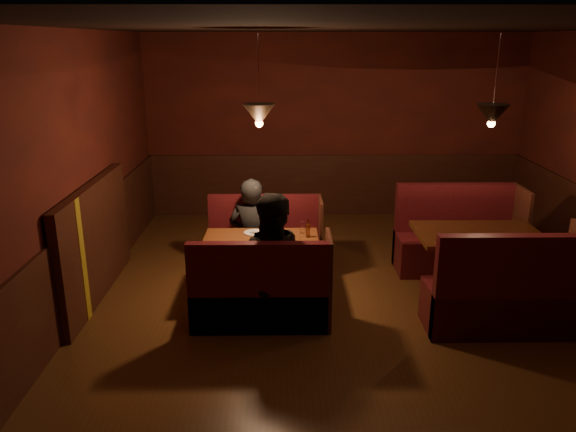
{
  "coord_description": "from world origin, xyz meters",
  "views": [
    {
      "loc": [
        -0.85,
        -5.47,
        2.79
      ],
      "look_at": [
        -0.78,
        0.37,
        0.95
      ],
      "focal_mm": 35.0,
      "sensor_mm": 36.0,
      "label": 1
    }
  ],
  "objects_px": {
    "main_table": "(262,252)",
    "diner_a": "(252,214)",
    "main_bench_far": "(266,248)",
    "second_table": "(478,249)",
    "main_bench_near": "(262,299)",
    "diner_b": "(278,244)",
    "second_bench_near": "(506,301)",
    "second_bench_far": "(457,243)"
  },
  "relations": [
    {
      "from": "second_bench_near",
      "to": "diner_b",
      "type": "relative_size",
      "value": 0.88
    },
    {
      "from": "main_table",
      "to": "second_bench_far",
      "type": "distance_m",
      "value": 2.54
    },
    {
      "from": "second_bench_near",
      "to": "diner_a",
      "type": "height_order",
      "value": "diner_a"
    },
    {
      "from": "second_table",
      "to": "second_bench_far",
      "type": "height_order",
      "value": "second_bench_far"
    },
    {
      "from": "second_table",
      "to": "diner_a",
      "type": "distance_m",
      "value": 2.62
    },
    {
      "from": "main_table",
      "to": "second_table",
      "type": "height_order",
      "value": "main_table"
    },
    {
      "from": "diner_b",
      "to": "main_bench_near",
      "type": "bearing_deg",
      "value": -146.51
    },
    {
      "from": "main_bench_near",
      "to": "second_bench_near",
      "type": "bearing_deg",
      "value": -3.35
    },
    {
      "from": "main_bench_near",
      "to": "main_table",
      "type": "bearing_deg",
      "value": 91.12
    },
    {
      "from": "main_bench_near",
      "to": "diner_b",
      "type": "bearing_deg",
      "value": 33.89
    },
    {
      "from": "main_bench_far",
      "to": "second_bench_near",
      "type": "xyz_separation_m",
      "value": [
        2.4,
        -1.59,
        0.04
      ]
    },
    {
      "from": "main_table",
      "to": "second_table",
      "type": "distance_m",
      "value": 2.39
    },
    {
      "from": "main_bench_near",
      "to": "second_bench_far",
      "type": "xyz_separation_m",
      "value": [
        2.4,
        1.49,
        0.04
      ]
    },
    {
      "from": "second_bench_near",
      "to": "diner_b",
      "type": "height_order",
      "value": "diner_b"
    },
    {
      "from": "main_bench_far",
      "to": "second_table",
      "type": "bearing_deg",
      "value": -18.0
    },
    {
      "from": "main_table",
      "to": "main_bench_far",
      "type": "height_order",
      "value": "main_bench_far"
    },
    {
      "from": "main_bench_near",
      "to": "diner_a",
      "type": "relative_size",
      "value": 0.89
    },
    {
      "from": "main_bench_far",
      "to": "second_bench_far",
      "type": "bearing_deg",
      "value": 1.05
    },
    {
      "from": "second_table",
      "to": "second_bench_near",
      "type": "relative_size",
      "value": 0.9
    },
    {
      "from": "main_table",
      "to": "second_bench_near",
      "type": "bearing_deg",
      "value": -19.67
    },
    {
      "from": "main_bench_far",
      "to": "second_bench_near",
      "type": "height_order",
      "value": "second_bench_near"
    },
    {
      "from": "diner_a",
      "to": "main_bench_near",
      "type": "bearing_deg",
      "value": 110.36
    },
    {
      "from": "main_table",
      "to": "main_bench_near",
      "type": "height_order",
      "value": "main_bench_near"
    },
    {
      "from": "second_table",
      "to": "main_table",
      "type": "bearing_deg",
      "value": 178.81
    },
    {
      "from": "main_bench_far",
      "to": "main_table",
      "type": "bearing_deg",
      "value": -91.12
    },
    {
      "from": "main_table",
      "to": "diner_a",
      "type": "height_order",
      "value": "diner_a"
    },
    {
      "from": "main_bench_near",
      "to": "second_bench_far",
      "type": "height_order",
      "value": "second_bench_far"
    },
    {
      "from": "main_table",
      "to": "second_table",
      "type": "xyz_separation_m",
      "value": [
        2.39,
        -0.05,
        0.04
      ]
    },
    {
      "from": "main_bench_near",
      "to": "diner_a",
      "type": "xyz_separation_m",
      "value": [
        -0.16,
        1.3,
        0.49
      ]
    },
    {
      "from": "main_bench_far",
      "to": "second_bench_near",
      "type": "bearing_deg",
      "value": -33.4
    },
    {
      "from": "second_bench_near",
      "to": "second_bench_far",
      "type": "bearing_deg",
      "value": 90.0
    },
    {
      "from": "main_bench_far",
      "to": "main_bench_near",
      "type": "xyz_separation_m",
      "value": [
        0.0,
        -1.44,
        0.0
      ]
    },
    {
      "from": "second_table",
      "to": "diner_b",
      "type": "xyz_separation_m",
      "value": [
        -2.21,
        -0.56,
        0.29
      ]
    },
    {
      "from": "main_bench_near",
      "to": "diner_a",
      "type": "height_order",
      "value": "diner_a"
    },
    {
      "from": "main_table",
      "to": "diner_b",
      "type": "height_order",
      "value": "diner_b"
    },
    {
      "from": "second_bench_near",
      "to": "main_bench_near",
      "type": "bearing_deg",
      "value": 176.65
    },
    {
      "from": "diner_a",
      "to": "main_table",
      "type": "bearing_deg",
      "value": 117.4
    },
    {
      "from": "second_bench_near",
      "to": "diner_a",
      "type": "relative_size",
      "value": 0.95
    },
    {
      "from": "main_bench_far",
      "to": "second_bench_far",
      "type": "height_order",
      "value": "second_bench_far"
    },
    {
      "from": "main_bench_near",
      "to": "diner_a",
      "type": "bearing_deg",
      "value": 96.93
    },
    {
      "from": "main_table",
      "to": "diner_b",
      "type": "xyz_separation_m",
      "value": [
        0.18,
        -0.61,
        0.33
      ]
    },
    {
      "from": "main_bench_near",
      "to": "diner_b",
      "type": "height_order",
      "value": "diner_b"
    }
  ]
}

